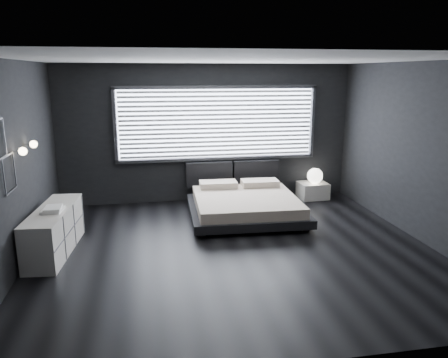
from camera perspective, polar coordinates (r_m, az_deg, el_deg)
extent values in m
plane|color=black|center=(6.74, 1.30, -9.16)|extent=(6.00, 6.00, 0.00)
plane|color=silver|center=(6.21, 1.45, 15.36)|extent=(6.00, 6.00, 0.00)
cube|color=black|center=(9.01, -2.17, 5.93)|extent=(6.00, 0.04, 2.80)
cube|color=black|center=(3.77, 9.86, -5.44)|extent=(6.00, 0.04, 2.80)
cube|color=black|center=(6.45, -25.76, 1.42)|extent=(0.04, 5.50, 2.80)
cube|color=black|center=(7.53, 24.39, 3.15)|extent=(0.04, 5.50, 2.80)
cube|color=white|center=(8.99, -0.89, 7.27)|extent=(4.00, 0.02, 1.38)
cube|color=#47474C|center=(8.86, -14.08, 6.77)|extent=(0.06, 0.08, 1.48)
cube|color=#47474C|center=(9.51, 11.46, 7.36)|extent=(0.06, 0.08, 1.48)
cube|color=#47474C|center=(8.91, -0.88, 11.92)|extent=(4.14, 0.08, 0.06)
cube|color=#47474C|center=(9.07, -0.84, 2.67)|extent=(4.14, 0.08, 0.06)
cube|color=silver|center=(8.93, -0.83, 7.23)|extent=(3.94, 0.03, 1.32)
cube|color=black|center=(9.05, -1.96, 0.63)|extent=(0.96, 0.16, 0.52)
cube|color=black|center=(9.25, 4.19, 0.88)|extent=(0.96, 0.16, 0.52)
cylinder|color=silver|center=(6.45, -25.40, 3.27)|extent=(0.10, 0.02, 0.02)
sphere|color=#FFE5B7|center=(6.43, -24.80, 3.30)|extent=(0.11, 0.11, 0.11)
cylinder|color=silver|center=(7.02, -24.18, 4.15)|extent=(0.10, 0.02, 0.02)
sphere|color=#FFE5B7|center=(7.00, -23.62, 4.18)|extent=(0.11, 0.11, 0.11)
cube|color=#47474C|center=(5.88, -27.11, 2.39)|extent=(0.01, 0.46, 0.02)
cube|color=#47474C|center=(6.06, -26.74, 4.94)|extent=(0.01, 0.02, 0.46)
cube|color=#47474C|center=(6.12, -26.45, 2.76)|extent=(0.01, 0.46, 0.02)
cube|color=#47474C|center=(6.21, -26.00, -1.41)|extent=(0.01, 0.46, 0.02)
cube|color=#47474C|center=(6.38, -25.68, 1.12)|extent=(0.01, 0.02, 0.46)
cube|color=#47474C|center=(5.95, -26.81, 0.16)|extent=(0.01, 0.02, 0.46)
cube|color=black|center=(7.27, -2.91, -7.12)|extent=(0.12, 0.12, 0.07)
cube|color=black|center=(7.62, 10.58, -6.36)|extent=(0.12, 0.12, 0.07)
cube|color=black|center=(8.76, -3.84, -3.45)|extent=(0.12, 0.12, 0.07)
cube|color=black|center=(9.05, 7.44, -2.97)|extent=(0.12, 0.12, 0.07)
cube|color=black|center=(8.09, 2.86, -4.09)|extent=(2.13, 2.04, 0.15)
cube|color=#C4B29E|center=(8.04, 2.87, -2.95)|extent=(1.90, 1.90, 0.19)
cube|color=beige|center=(8.63, -0.76, -0.70)|extent=(0.74, 0.42, 0.12)
cube|color=beige|center=(8.77, 4.70, -0.51)|extent=(0.74, 0.42, 0.12)
cube|color=white|center=(9.52, 11.52, -1.47)|extent=(0.61, 0.52, 0.34)
sphere|color=white|center=(9.40, 11.79, 0.42)|extent=(0.33, 0.33, 0.33)
cube|color=white|center=(7.00, -21.27, -6.31)|extent=(0.63, 1.72, 0.67)
cube|color=#47474C|center=(6.94, -19.38, -6.33)|extent=(0.17, 1.65, 0.65)
cube|color=white|center=(6.79, -21.45, -3.78)|extent=(0.30, 0.37, 0.04)
cube|color=white|center=(6.76, -21.43, -3.53)|extent=(0.23, 0.31, 0.03)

